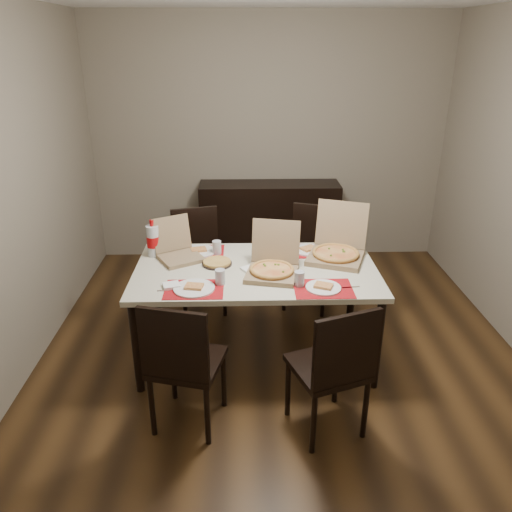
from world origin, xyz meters
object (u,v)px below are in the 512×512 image
object	(u,v)px
sideboard	(269,223)
pizza_box_center	(273,267)
chair_far_left	(198,256)
chair_far_right	(311,252)
dining_table	(256,276)
dip_bowl	(275,255)
soda_bottle	(153,241)
chair_near_right	(334,366)
chair_near_left	(183,361)

from	to	relation	value
sideboard	pizza_box_center	world-z (taller)	pizza_box_center
chair_far_left	chair_far_right	size ratio (longest dim) A/B	1.00
dining_table	dip_bowl	world-z (taller)	dip_bowl
sideboard	dining_table	bearing A→B (deg)	-96.06
dip_bowl	soda_bottle	size ratio (longest dim) A/B	0.45
dining_table	chair_near_right	xyz separation A→B (m)	(0.45, -0.89, -0.17)
chair_far_left	pizza_box_center	distance (m)	1.13
chair_far_left	soda_bottle	size ratio (longest dim) A/B	3.13
chair_far_left	pizza_box_center	xyz separation A→B (m)	(0.62, -0.90, 0.30)
dining_table	chair_near_left	size ratio (longest dim) A/B	1.94
chair_near_left	chair_near_right	bearing A→B (deg)	-4.67
chair_near_right	pizza_box_center	size ratio (longest dim) A/B	2.03
chair_near_right	pizza_box_center	distance (m)	0.91
chair_near_right	dip_bowl	world-z (taller)	chair_near_right
chair_near_right	dip_bowl	distance (m)	1.17
chair_far_left	sideboard	bearing A→B (deg)	55.61
dining_table	chair_far_left	xyz separation A→B (m)	(-0.51, 0.80, -0.17)
dining_table	pizza_box_center	bearing A→B (deg)	-40.16
chair_near_left	chair_far_right	world-z (taller)	same
chair_near_left	dip_bowl	world-z (taller)	chair_near_left
chair_near_left	chair_near_right	size ratio (longest dim) A/B	1.00
dining_table	chair_near_left	bearing A→B (deg)	-119.86
pizza_box_center	soda_bottle	size ratio (longest dim) A/B	1.54
chair_near_right	sideboard	bearing A→B (deg)	95.34
chair_near_left	soda_bottle	world-z (taller)	soda_bottle
chair_near_right	chair_far_right	xyz separation A→B (m)	(0.09, 1.76, 0.00)
chair_near_left	chair_near_right	world-z (taller)	same
dip_bowl	chair_far_right	bearing A→B (deg)	59.89
chair_far_right	soda_bottle	distance (m)	1.50
dining_table	chair_far_right	xyz separation A→B (m)	(0.53, 0.87, -0.17)
dining_table	chair_near_left	world-z (taller)	chair_near_left
dining_table	pizza_box_center	size ratio (longest dim) A/B	3.93
chair_near_left	chair_far_left	bearing A→B (deg)	91.25
pizza_box_center	soda_bottle	distance (m)	0.98
pizza_box_center	dip_bowl	distance (m)	0.31
dining_table	chair_far_left	world-z (taller)	chair_far_left
chair_near_left	chair_far_left	world-z (taller)	same
chair_near_left	soda_bottle	bearing A→B (deg)	106.73
chair_far_right	dip_bowl	bearing A→B (deg)	-120.11
chair_near_right	pizza_box_center	world-z (taller)	pizza_box_center
dining_table	soda_bottle	size ratio (longest dim) A/B	6.07
chair_near_right	soda_bottle	distance (m)	1.73
chair_far_left	dip_bowl	size ratio (longest dim) A/B	6.92
chair_far_right	dining_table	bearing A→B (deg)	-121.64
chair_far_right	dip_bowl	xyz separation A→B (m)	(-0.38, -0.66, 0.26)
chair_far_right	pizza_box_center	size ratio (longest dim) A/B	2.03
chair_far_left	pizza_box_center	bearing A→B (deg)	-55.28
sideboard	chair_near_right	world-z (taller)	chair_near_right
pizza_box_center	soda_bottle	bearing A→B (deg)	158.52
pizza_box_center	soda_bottle	world-z (taller)	pizza_box_center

